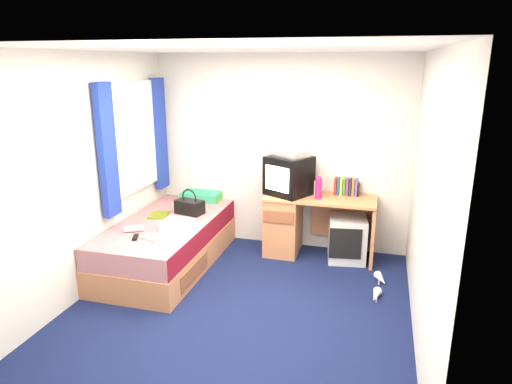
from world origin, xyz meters
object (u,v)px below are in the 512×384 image
(crt_tv, at_px, (289,176))
(pink_water_bottle, at_px, (318,189))
(magazine, at_px, (159,215))
(remote_control, at_px, (135,237))
(water_bottle, at_px, (134,229))
(colour_swatch_fan, at_px, (149,239))
(bed, at_px, (168,243))
(desk, at_px, (297,222))
(aerosol_can, at_px, (316,189))
(vcr, at_px, (289,153))
(storage_cube, at_px, (347,239))
(handbag, at_px, (190,206))
(pillow, at_px, (202,196))
(picture_frame, at_px, (359,190))
(white_heels, at_px, (379,287))
(towel, at_px, (177,225))

(crt_tv, height_order, pink_water_bottle, crt_tv)
(magazine, height_order, remote_control, remote_control)
(water_bottle, xyz_separation_m, colour_swatch_fan, (0.26, -0.15, -0.03))
(crt_tv, bearing_deg, pink_water_bottle, 14.03)
(bed, height_order, crt_tv, crt_tv)
(crt_tv, height_order, colour_swatch_fan, crt_tv)
(bed, bearing_deg, remote_control, -97.10)
(desk, height_order, remote_control, desk)
(magazine, bearing_deg, crt_tv, 22.17)
(magazine, bearing_deg, aerosol_can, 18.65)
(vcr, distance_m, water_bottle, 1.97)
(vcr, relative_size, water_bottle, 1.99)
(water_bottle, height_order, remote_control, water_bottle)
(aerosol_can, bearing_deg, desk, -176.94)
(storage_cube, relative_size, vcr, 1.34)
(handbag, bearing_deg, pillow, 110.85)
(storage_cube, relative_size, magazine, 1.91)
(pink_water_bottle, bearing_deg, picture_frame, 30.70)
(vcr, bearing_deg, crt_tv, -86.55)
(handbag, bearing_deg, colour_swatch_fan, -81.55)
(magazine, distance_m, water_bottle, 0.56)
(pink_water_bottle, bearing_deg, white_heels, -41.05)
(aerosol_can, relative_size, magazine, 0.67)
(pillow, distance_m, magazine, 0.77)
(vcr, bearing_deg, pillow, -155.82)
(pillow, relative_size, magazine, 1.81)
(pillow, distance_m, towel, 1.11)
(pink_water_bottle, bearing_deg, bed, -158.47)
(pink_water_bottle, distance_m, water_bottle, 2.12)
(crt_tv, height_order, towel, crt_tv)
(towel, relative_size, white_heels, 0.49)
(water_bottle, relative_size, remote_control, 1.25)
(crt_tv, distance_m, colour_swatch_fan, 1.81)
(pillow, distance_m, crt_tv, 1.26)
(vcr, distance_m, towel, 1.56)
(aerosol_can, height_order, water_bottle, aerosol_can)
(towel, relative_size, magazine, 1.09)
(pillow, xyz_separation_m, towel, (0.16, -1.10, -0.00))
(pillow, distance_m, pink_water_bottle, 1.61)
(desk, height_order, white_heels, desk)
(water_bottle, xyz_separation_m, white_heels, (2.57, 0.40, -0.54))
(crt_tv, distance_m, picture_frame, 0.86)
(crt_tv, relative_size, water_bottle, 3.06)
(bed, height_order, storage_cube, bed)
(vcr, bearing_deg, picture_frame, 42.93)
(bed, relative_size, vcr, 5.02)
(colour_swatch_fan, bearing_deg, crt_tv, 47.73)
(bed, height_order, water_bottle, water_bottle)
(storage_cube, relative_size, picture_frame, 3.83)
(desk, distance_m, handbag, 1.32)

